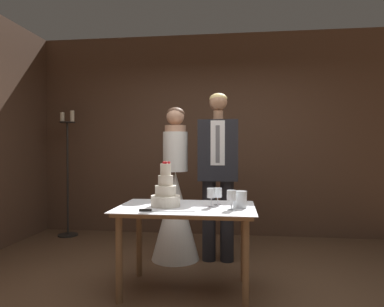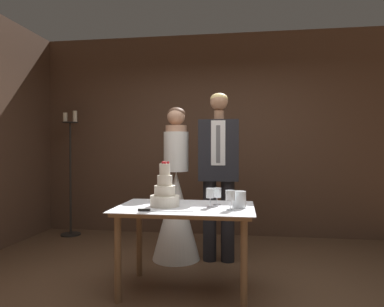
{
  "view_description": "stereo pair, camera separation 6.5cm",
  "coord_description": "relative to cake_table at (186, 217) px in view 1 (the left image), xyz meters",
  "views": [
    {
      "loc": [
        0.28,
        -2.79,
        1.26
      ],
      "look_at": [
        -0.14,
        0.59,
        1.2
      ],
      "focal_mm": 32.0,
      "sensor_mm": 36.0,
      "label": 1
    },
    {
      "loc": [
        0.34,
        -2.78,
        1.26
      ],
      "look_at": [
        -0.14,
        0.59,
        1.2
      ],
      "focal_mm": 32.0,
      "sensor_mm": 36.0,
      "label": 2
    }
  ],
  "objects": [
    {
      "name": "bride",
      "position": [
        -0.24,
        0.85,
        -0.02
      ],
      "size": [
        0.54,
        0.54,
        1.72
      ],
      "color": "white",
      "rests_on": "ground_plane"
    },
    {
      "name": "wall_back",
      "position": [
        0.14,
        2.08,
        0.81
      ],
      "size": [
        5.44,
        0.12,
        2.92
      ],
      "primitive_type": "cube",
      "color": "#513828",
      "rests_on": "ground_plane"
    },
    {
      "name": "wine_glass_near",
      "position": [
        0.4,
        -0.12,
        0.21
      ],
      "size": [
        0.08,
        0.08,
        0.16
      ],
      "color": "silver",
      "rests_on": "cake_table"
    },
    {
      "name": "candle_stand",
      "position": [
        -1.95,
        1.68,
        0.2
      ],
      "size": [
        0.28,
        0.28,
        1.8
      ],
      "color": "black",
      "rests_on": "ground_plane"
    },
    {
      "name": "groom",
      "position": [
        0.24,
        0.85,
        0.39
      ],
      "size": [
        0.44,
        0.25,
        1.87
      ],
      "color": "black",
      "rests_on": "ground_plane"
    },
    {
      "name": "ground_plane",
      "position": [
        0.14,
        -0.17,
        -0.65
      ],
      "size": [
        40.0,
        40.0,
        0.0
      ],
      "primitive_type": "plane",
      "color": "brown"
    },
    {
      "name": "wine_glass_far",
      "position": [
        0.22,
        -0.01,
        0.21
      ],
      "size": [
        0.07,
        0.07,
        0.17
      ],
      "color": "silver",
      "rests_on": "cake_table"
    },
    {
      "name": "hurricane_candle",
      "position": [
        0.47,
        -0.0,
        0.17
      ],
      "size": [
        0.12,
        0.12,
        0.14
      ],
      "color": "silver",
      "rests_on": "cake_table"
    },
    {
      "name": "tiered_cake",
      "position": [
        -0.18,
        -0.02,
        0.22
      ],
      "size": [
        0.26,
        0.26,
        0.4
      ],
      "color": "silver",
      "rests_on": "cake_table"
    },
    {
      "name": "wine_glass_middle",
      "position": [
        0.27,
        0.11,
        0.2
      ],
      "size": [
        0.08,
        0.08,
        0.15
      ],
      "color": "silver",
      "rests_on": "cake_table"
    },
    {
      "name": "cake_knife",
      "position": [
        -0.21,
        -0.27,
        0.1
      ],
      "size": [
        0.45,
        0.05,
        0.02
      ],
      "rotation": [
        0.0,
        0.0,
        0.07
      ],
      "color": "silver",
      "rests_on": "cake_table"
    },
    {
      "name": "cake_table",
      "position": [
        0.0,
        0.0,
        0.0
      ],
      "size": [
        1.2,
        0.78,
        0.75
      ],
      "color": "brown",
      "rests_on": "ground_plane"
    }
  ]
}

